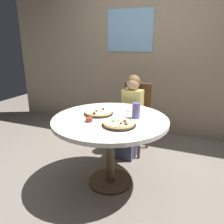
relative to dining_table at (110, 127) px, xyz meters
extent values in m
plane|color=slate|center=(0.00, 0.00, -0.65)|extent=(8.00, 8.00, 0.00)
cube|color=gray|center=(0.00, 1.70, 0.80)|extent=(5.20, 0.12, 2.90)
cube|color=#8CBFE5|center=(-0.33, 1.63, 1.02)|extent=(0.77, 0.02, 0.65)
cylinder|color=silver|center=(0.00, 0.00, 0.08)|extent=(1.18, 1.18, 0.04)
cylinder|color=#4C3826|center=(0.00, 0.00, -0.28)|extent=(0.09, 0.09, 0.69)
cylinder|color=#4C3826|center=(0.00, 0.00, -0.64)|extent=(0.48, 0.48, 0.02)
cube|color=brown|center=(0.00, 0.81, -0.22)|extent=(0.43, 0.43, 0.04)
cube|color=brown|center=(0.02, 0.99, 0.04)|extent=(0.40, 0.08, 0.52)
cylinder|color=brown|center=(-0.18, 0.65, -0.44)|extent=(0.04, 0.04, 0.41)
cylinder|color=brown|center=(0.15, 0.62, -0.44)|extent=(0.04, 0.04, 0.41)
cylinder|color=brown|center=(-0.15, 0.99, -0.44)|extent=(0.04, 0.04, 0.41)
cylinder|color=brown|center=(0.18, 0.96, -0.44)|extent=(0.04, 0.04, 0.41)
cube|color=#3F4766|center=(-0.01, 0.65, -0.42)|extent=(0.27, 0.34, 0.45)
cube|color=#D8CC66|center=(0.00, 0.79, 0.02)|extent=(0.27, 0.18, 0.44)
sphere|color=tan|center=(0.00, 0.79, 0.32)|extent=(0.17, 0.17, 0.17)
sphere|color=brown|center=(0.00, 0.81, 0.34)|extent=(0.18, 0.18, 0.18)
cylinder|color=black|center=(-0.17, 0.07, 0.11)|extent=(0.31, 0.31, 0.01)
cylinder|color=#D8B266|center=(-0.17, 0.07, 0.12)|extent=(0.29, 0.29, 0.02)
cylinder|color=beige|center=(-0.17, 0.07, 0.13)|extent=(0.26, 0.26, 0.01)
sphere|color=black|center=(-0.14, 0.15, 0.14)|extent=(0.02, 0.02, 0.02)
sphere|color=beige|center=(-0.12, 0.06, 0.14)|extent=(0.02, 0.02, 0.02)
sphere|color=#B2231E|center=(-0.18, 0.05, 0.14)|extent=(0.03, 0.03, 0.03)
sphere|color=black|center=(-0.16, -0.03, 0.14)|extent=(0.03, 0.03, 0.03)
sphere|color=black|center=(-0.14, 0.13, 0.14)|extent=(0.02, 0.02, 0.02)
cylinder|color=black|center=(0.15, -0.16, 0.11)|extent=(0.32, 0.32, 0.01)
cylinder|color=tan|center=(0.15, -0.16, 0.12)|extent=(0.29, 0.29, 0.02)
cylinder|color=beige|center=(0.15, -0.16, 0.13)|extent=(0.26, 0.26, 0.01)
sphere|color=#B2231E|center=(0.19, -0.20, 0.14)|extent=(0.02, 0.02, 0.02)
sphere|color=beige|center=(0.14, -0.12, 0.14)|extent=(0.02, 0.02, 0.02)
sphere|color=#387F33|center=(0.10, -0.17, 0.14)|extent=(0.02, 0.02, 0.02)
sphere|color=beige|center=(0.20, -0.26, 0.14)|extent=(0.02, 0.02, 0.02)
sphere|color=black|center=(0.21, -0.12, 0.14)|extent=(0.02, 0.02, 0.02)
sphere|color=#B2231E|center=(0.20, -0.14, 0.14)|extent=(0.03, 0.03, 0.03)
sphere|color=beige|center=(0.19, -0.13, 0.14)|extent=(0.02, 0.02, 0.02)
sphere|color=#387F33|center=(0.24, -0.20, 0.14)|extent=(0.03, 0.03, 0.03)
sphere|color=black|center=(0.23, -0.19, 0.14)|extent=(0.03, 0.03, 0.03)
cylinder|color=#6659A5|center=(0.24, 0.10, 0.18)|extent=(0.08, 0.08, 0.16)
cylinder|color=white|center=(0.25, 0.10, 0.30)|extent=(0.01, 0.04, 0.22)
cylinder|color=brown|center=(-0.15, -0.17, 0.12)|extent=(0.07, 0.07, 0.04)
cylinder|color=white|center=(0.14, 0.35, 0.11)|extent=(0.18, 0.18, 0.01)
camera|label=1|loc=(0.81, -1.95, 0.84)|focal=35.28mm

